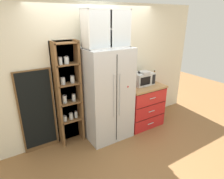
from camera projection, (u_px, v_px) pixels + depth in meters
name	position (u px, v px, depth m)	size (l,w,h in m)	color
ground_plane	(109.00, 136.00, 4.04)	(10.59, 10.59, 0.00)	olive
wall_back_cream	(98.00, 71.00, 3.90)	(4.90, 0.10, 2.55)	silver
refrigerator	(108.00, 95.00, 3.75)	(0.86, 0.65, 1.79)	silver
pantry_shelf_column	(68.00, 93.00, 3.57)	(0.48, 0.26, 1.93)	brown
counter_cabinet	(142.00, 105.00, 4.34)	(0.85, 0.65, 0.92)	red
microwave	(143.00, 79.00, 4.19)	(0.44, 0.33, 0.26)	silver
coffee_maker	(143.00, 78.00, 4.13)	(0.17, 0.20, 0.31)	#B7B7BC
mug_red	(133.00, 87.00, 3.95)	(0.12, 0.08, 0.09)	red
bottle_amber	(154.00, 77.00, 4.33)	(0.06, 0.06, 0.27)	brown
upper_cabinet	(106.00, 29.00, 3.36)	(0.83, 0.32, 0.63)	silver
chalkboard_menu	(37.00, 111.00, 3.41)	(0.60, 0.04, 1.50)	brown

